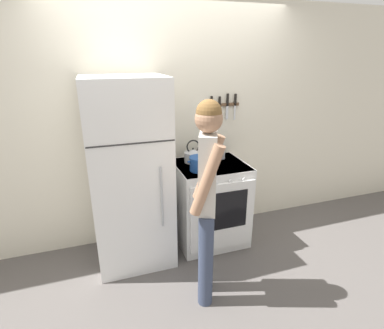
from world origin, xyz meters
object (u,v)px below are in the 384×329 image
stove_range (211,203)px  person (207,195)px  dutch_oven_pot (200,164)px  tea_kettle (193,155)px  refrigerator (130,174)px  utensil_jar (222,152)px

stove_range → person: 0.99m
dutch_oven_pot → tea_kettle: 0.26m
tea_kettle → refrigerator: bearing=-167.4°
person → utensil_jar: bearing=-6.1°
stove_range → dutch_oven_pot: 0.55m
stove_range → person: (-0.35, -0.77, 0.51)m
dutch_oven_pot → person: bearing=-105.4°
refrigerator → tea_kettle: refrigerator is taller
refrigerator → stove_range: bearing=0.1°
stove_range → utensil_jar: 0.57m
stove_range → tea_kettle: 0.56m
refrigerator → dutch_oven_pot: 0.69m
stove_range → dutch_oven_pot: bearing=-148.7°
refrigerator → utensil_jar: 1.05m
stove_range → tea_kettle: (-0.15, 0.15, 0.52)m
dutch_oven_pot → person: 0.70m
tea_kettle → person: size_ratio=0.14×
dutch_oven_pot → utensil_jar: (0.35, 0.26, 0.00)m
tea_kettle → utensil_jar: 0.34m
refrigerator → utensil_jar: refrigerator is taller
utensil_jar → person: bearing=-119.8°
refrigerator → stove_range: 0.96m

